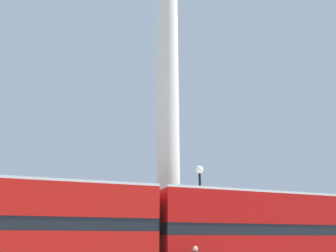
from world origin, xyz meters
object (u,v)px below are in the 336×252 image
Objects in this scene: monument_column at (168,135)px; street_lamp at (201,206)px; bus_b at (23,227)px; bus_a at (251,229)px.

street_lamp is at bearing -77.85° from monument_column.
bus_b is (-8.41, -5.29, -6.77)m from monument_column.
bus_b is 1.87× the size of street_lamp.
bus_a is at bearing -61.80° from monument_column.
monument_column reaches higher than bus_b.
street_lamp reaches higher than bus_b.
bus_a is (2.90, -5.40, -6.77)m from monument_column.
bus_a is 11.31m from bus_b.
monument_column is 12.03m from bus_b.
bus_a is at bearing -40.12° from street_lamp.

